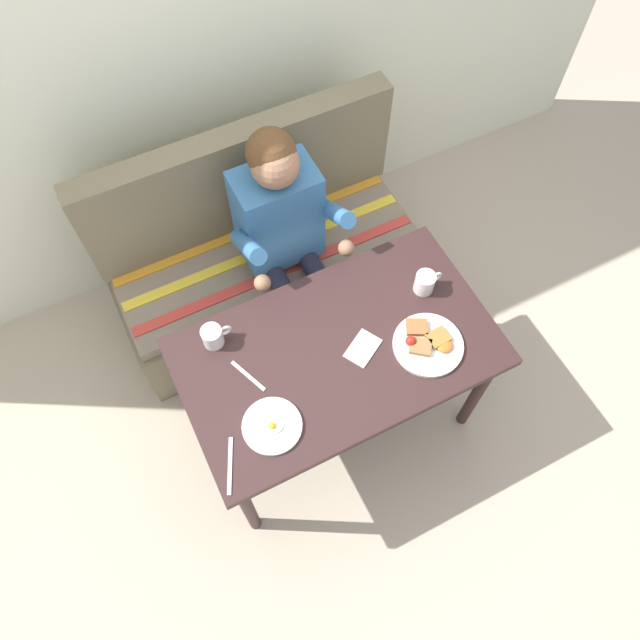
% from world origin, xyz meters
% --- Properties ---
extents(ground_plane, '(8.00, 8.00, 0.00)m').
position_xyz_m(ground_plane, '(0.00, 0.00, 0.00)').
color(ground_plane, '#B2A38C').
extents(back_wall, '(4.40, 0.10, 2.60)m').
position_xyz_m(back_wall, '(0.00, 1.27, 1.30)').
color(back_wall, silver).
rests_on(back_wall, ground).
extents(table, '(1.20, 0.70, 0.73)m').
position_xyz_m(table, '(0.00, 0.00, 0.65)').
color(table, '#331F1F').
rests_on(table, ground).
extents(couch, '(1.44, 0.56, 1.00)m').
position_xyz_m(couch, '(0.00, 0.76, 0.33)').
color(couch, '#71684F').
rests_on(couch, ground).
extents(person, '(0.45, 0.61, 1.21)m').
position_xyz_m(person, '(0.06, 0.59, 0.74)').
color(person, teal).
rests_on(person, ground).
extents(plate_breakfast, '(0.27, 0.27, 0.05)m').
position_xyz_m(plate_breakfast, '(0.31, -0.13, 0.74)').
color(plate_breakfast, white).
rests_on(plate_breakfast, table).
extents(plate_eggs, '(0.21, 0.21, 0.04)m').
position_xyz_m(plate_eggs, '(-0.35, -0.16, 0.74)').
color(plate_eggs, white).
rests_on(plate_eggs, table).
extents(coffee_mug, '(0.12, 0.08, 0.09)m').
position_xyz_m(coffee_mug, '(-0.40, 0.24, 0.78)').
color(coffee_mug, white).
rests_on(coffee_mug, table).
extents(coffee_mug_second, '(0.12, 0.08, 0.09)m').
position_xyz_m(coffee_mug_second, '(0.43, 0.09, 0.78)').
color(coffee_mug_second, white).
rests_on(coffee_mug_second, table).
extents(napkin, '(0.17, 0.15, 0.01)m').
position_xyz_m(napkin, '(0.09, -0.04, 0.73)').
color(napkin, silver).
rests_on(napkin, table).
extents(fork, '(0.08, 0.16, 0.00)m').
position_xyz_m(fork, '(-0.35, 0.05, 0.73)').
color(fork, silver).
rests_on(fork, table).
extents(knife, '(0.10, 0.19, 0.00)m').
position_xyz_m(knife, '(-0.53, -0.23, 0.73)').
color(knife, silver).
rests_on(knife, table).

